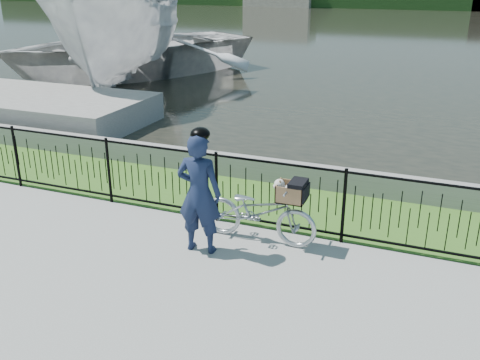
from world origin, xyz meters
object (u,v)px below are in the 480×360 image
at_px(bicycle_rig, 260,211).
at_px(cyclist, 199,192).
at_px(boat_far, 129,48).
at_px(boat_near, 123,31).

bearing_deg(bicycle_rig, cyclist, -139.22).
distance_m(bicycle_rig, boat_far, 14.65).
xyz_separation_m(bicycle_rig, cyclist, (-0.68, -0.59, 0.42)).
relative_size(cyclist, boat_far, 0.15).
height_order(cyclist, boat_near, boat_near).
bearing_deg(cyclist, bicycle_rig, 40.78).
bearing_deg(boat_near, bicycle_rig, -47.83).
bearing_deg(boat_near, boat_far, 119.97).
relative_size(bicycle_rig, boat_far, 0.15).
bearing_deg(bicycle_rig, boat_near, 132.17).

